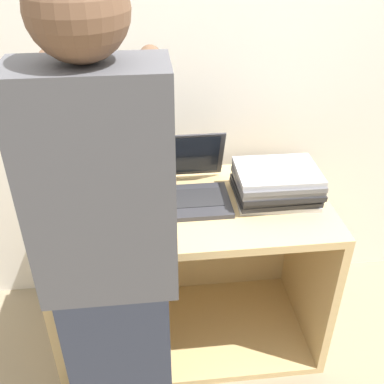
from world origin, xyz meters
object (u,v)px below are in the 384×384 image
Objects in this scene: laptop_stack_left at (98,195)px; laptop_stack_right at (276,184)px; person at (111,270)px; laptop_open at (188,186)px.

laptop_stack_left is 1.03× the size of laptop_stack_right.
laptop_stack_left is at bearing 98.61° from person.
person is at bearing -117.45° from laptop_open.
laptop_stack_left is 0.52m from person.
laptop_open is at bearing 8.65° from laptop_stack_left.
laptop_stack_right is at bearing 0.00° from laptop_stack_left.
laptop_stack_right is (0.37, -0.06, 0.02)m from laptop_open.
laptop_open is 0.98× the size of laptop_stack_left.
laptop_stack_right is at bearing 37.64° from person.
laptop_stack_right is (0.75, 0.00, 0.00)m from laptop_stack_left.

